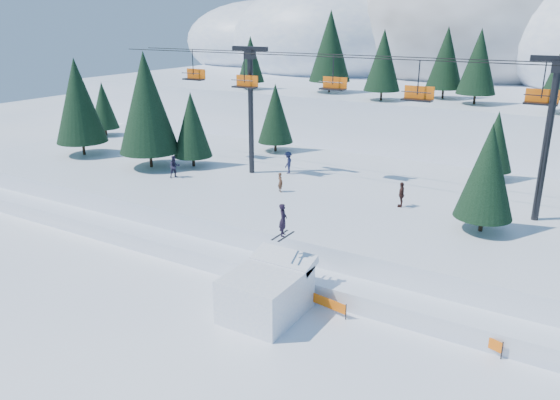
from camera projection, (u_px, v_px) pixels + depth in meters
The scene contains 10 objects.
ground at pixel (203, 325), 27.79m from camera, with size 160.00×160.00×0.00m, color white.
mid_shelf at pixel (349, 204), 42.01m from camera, with size 70.00×22.00×2.50m, color white.
berm at pixel (283, 259), 34.11m from camera, with size 70.00×6.00×1.10m, color white.
mountain_ridge at pixel (465, 53), 86.81m from camera, with size 119.00×60.00×26.46m.
jump_kicker at pixel (267, 291), 28.50m from camera, with size 3.52×4.80×5.73m.
chairlift at pixel (379, 101), 38.57m from camera, with size 46.00×3.21×10.28m.
conifer_stand at pixel (354, 130), 40.07m from camera, with size 64.25×15.26×9.86m.
distant_skiers at pixel (317, 176), 41.62m from camera, with size 30.00×7.09×1.84m.
banner_near at pixel (324, 302), 29.01m from camera, with size 2.82×0.52×0.90m.
banner_far at pixel (475, 336), 25.89m from camera, with size 2.71×0.97×0.90m.
Camera 1 is at (15.94, -18.80, 14.87)m, focal length 35.00 mm.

